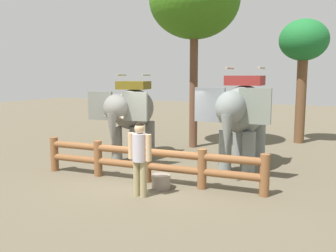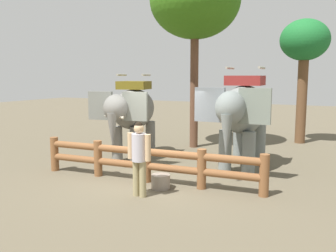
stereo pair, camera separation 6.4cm
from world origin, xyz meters
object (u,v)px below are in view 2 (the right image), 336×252
log_fence (147,161)px  feed_bucket (161,181)px  elephant_near_left (132,111)px  tree_back_center (304,45)px  elephant_center (243,112)px  tree_far_left (195,1)px  tourist_woman_in_black (139,154)px

log_fence → feed_bucket: (0.62, -0.36, -0.42)m
elephant_near_left → tree_back_center: size_ratio=0.67×
elephant_near_left → elephant_center: 3.89m
elephant_center → tree_back_center: bearing=78.0°
log_fence → tree_far_left: size_ratio=0.89×
log_fence → elephant_center: (1.99, 2.59, 1.20)m
log_fence → elephant_center: 3.48m
tourist_woman_in_black → tree_back_center: (2.73, 9.29, 3.16)m
tree_far_left → tree_back_center: size_ratio=1.39×
tree_back_center → log_fence: bearing=-111.2°
tourist_woman_in_black → feed_bucket: size_ratio=3.76×
elephant_center → tree_back_center: size_ratio=0.70×
elephant_near_left → tourist_woman_in_black: (2.34, -3.50, -0.62)m
elephant_center → elephant_near_left: bearing=-176.5°
elephant_near_left → tourist_woman_in_black: 4.25m
tourist_woman_in_black → tree_back_center: size_ratio=0.35×
log_fence → tourist_woman_in_black: tourist_woman_in_black is taller
tourist_woman_in_black → tree_back_center: 10.19m
log_fence → tourist_woman_in_black: (0.44, -1.14, 0.46)m
tourist_woman_in_black → tree_far_left: (-1.13, 6.36, 4.79)m
tree_far_left → feed_bucket: tree_far_left is taller
log_fence → tree_far_left: (-0.69, 5.22, 5.25)m
tourist_woman_in_black → tree_back_center: tree_back_center is taller
log_fence → feed_bucket: bearing=-30.3°
log_fence → feed_bucket: size_ratio=13.45×
log_fence → tourist_woman_in_black: size_ratio=3.58×
elephant_near_left → tree_far_left: size_ratio=0.48×
elephant_center → tourist_woman_in_black: size_ratio=2.03×
elephant_center → log_fence: bearing=-127.5°
elephant_near_left → feed_bucket: elephant_near_left is taller
tree_far_left → tourist_woman_in_black: bearing=-79.9°
elephant_near_left → elephant_center: elephant_center is taller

